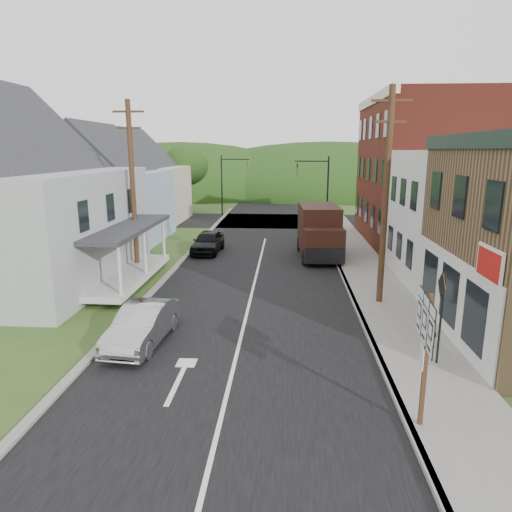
% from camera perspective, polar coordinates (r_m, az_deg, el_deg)
% --- Properties ---
extents(ground, '(120.00, 120.00, 0.00)m').
position_cam_1_polar(ground, '(16.92, -1.73, -9.52)').
color(ground, '#2D4719').
rests_on(ground, ground).
extents(road, '(9.00, 90.00, 0.02)m').
position_cam_1_polar(road, '(26.40, 0.36, -1.16)').
color(road, black).
rests_on(road, ground).
extents(cross_road, '(60.00, 9.00, 0.02)m').
position_cam_1_polar(cross_road, '(43.07, 1.73, 4.42)').
color(cross_road, black).
rests_on(cross_road, ground).
extents(sidewalk_right, '(2.80, 55.00, 0.15)m').
position_cam_1_polar(sidewalk_right, '(24.79, 13.82, -2.32)').
color(sidewalk_right, slate).
rests_on(sidewalk_right, ground).
extents(curb_right, '(0.20, 55.00, 0.15)m').
position_cam_1_polar(curb_right, '(24.59, 10.72, -2.29)').
color(curb_right, slate).
rests_on(curb_right, ground).
extents(curb_left, '(0.30, 55.00, 0.12)m').
position_cam_1_polar(curb_left, '(25.18, -10.55, -1.95)').
color(curb_left, slate).
rests_on(curb_left, ground).
extents(storefront_white, '(8.00, 7.00, 6.50)m').
position_cam_1_polar(storefront_white, '(25.23, 26.61, 4.31)').
color(storefront_white, silver).
rests_on(storefront_white, ground).
extents(storefront_red, '(8.00, 12.00, 10.00)m').
position_cam_1_polar(storefront_red, '(34.01, 20.81, 9.74)').
color(storefront_red, maroon).
rests_on(storefront_red, ground).
extents(house_gray, '(10.20, 12.24, 8.35)m').
position_cam_1_polar(house_gray, '(25.55, -28.41, 6.44)').
color(house_gray, '#A6A8AB').
rests_on(house_gray, ground).
extents(house_blue, '(7.14, 8.16, 7.28)m').
position_cam_1_polar(house_blue, '(34.99, -17.37, 7.91)').
color(house_blue, '#9AB2D2').
rests_on(house_blue, ground).
extents(house_cream, '(7.14, 8.16, 7.28)m').
position_cam_1_polar(house_cream, '(43.63, -13.75, 9.05)').
color(house_cream, '#BFB494').
rests_on(house_cream, ground).
extents(utility_pole_right, '(1.60, 0.26, 9.00)m').
position_cam_1_polar(utility_pole_right, '(19.56, 15.91, 7.18)').
color(utility_pole_right, '#472D19').
rests_on(utility_pole_right, ground).
extents(utility_pole_left, '(1.60, 0.26, 9.00)m').
position_cam_1_polar(utility_pole_left, '(24.95, -15.16, 8.41)').
color(utility_pole_left, '#472D19').
rests_on(utility_pole_left, ground).
extents(traffic_signal_right, '(2.87, 0.20, 6.00)m').
position_cam_1_polar(traffic_signal_right, '(39.24, 7.95, 8.98)').
color(traffic_signal_right, black).
rests_on(traffic_signal_right, ground).
extents(traffic_signal_left, '(2.87, 0.20, 6.00)m').
position_cam_1_polar(traffic_signal_left, '(46.49, -3.45, 9.71)').
color(traffic_signal_left, black).
rests_on(traffic_signal_left, ground).
extents(tree_left_c, '(5.80, 5.80, 8.41)m').
position_cam_1_polar(tree_left_c, '(41.06, -26.73, 10.96)').
color(tree_left_c, '#382616').
rests_on(tree_left_c, ground).
extents(tree_left_d, '(4.80, 4.80, 6.94)m').
position_cam_1_polar(tree_left_d, '(48.72, -8.84, 11.06)').
color(tree_left_d, '#382616').
rests_on(tree_left_d, ground).
extents(forested_ridge, '(90.00, 30.00, 16.00)m').
position_cam_1_polar(forested_ridge, '(70.86, 2.59, 7.84)').
color(forested_ridge, '#1B3610').
rests_on(forested_ridge, ground).
extents(silver_sedan, '(1.77, 4.20, 1.35)m').
position_cam_1_polar(silver_sedan, '(16.22, -13.97, -8.39)').
color(silver_sedan, '#A7A7AC').
rests_on(silver_sedan, ground).
extents(dark_sedan, '(1.88, 4.22, 1.41)m').
position_cam_1_polar(dark_sedan, '(29.65, -6.05, 1.75)').
color(dark_sedan, black).
rests_on(dark_sedan, ground).
extents(delivery_van, '(2.59, 5.78, 3.17)m').
position_cam_1_polar(delivery_van, '(28.31, 7.93, 3.01)').
color(delivery_van, black).
rests_on(delivery_van, ground).
extents(route_sign_cluster, '(0.25, 1.85, 3.24)m').
position_cam_1_polar(route_sign_cluster, '(11.27, 20.39, -10.01)').
color(route_sign_cluster, '#472D19').
rests_on(route_sign_cluster, sidewalk_right).
extents(warning_sign, '(0.14, 0.80, 2.88)m').
position_cam_1_polar(warning_sign, '(14.72, 22.12, -5.79)').
color(warning_sign, black).
rests_on(warning_sign, sidewalk_right).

